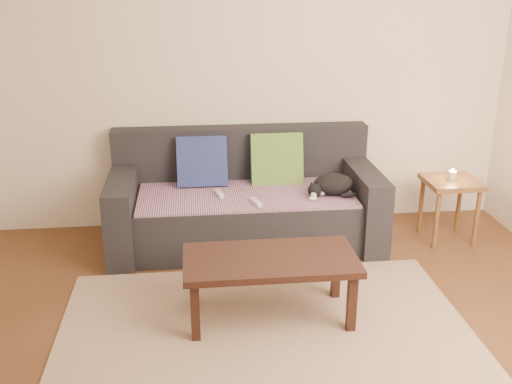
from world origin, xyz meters
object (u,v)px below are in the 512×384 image
(wii_remote_a, at_px, (219,194))
(coffee_table, at_px, (270,265))
(sofa, at_px, (245,205))
(cat, at_px, (332,185))
(wii_remote_b, at_px, (256,202))
(side_table, at_px, (451,190))

(wii_remote_a, height_order, coffee_table, wii_remote_a)
(sofa, bearing_deg, cat, -16.37)
(wii_remote_b, bearing_deg, cat, -93.76)
(cat, relative_size, wii_remote_a, 2.68)
(wii_remote_b, xyz_separation_m, side_table, (1.58, 0.18, -0.03))
(wii_remote_b, bearing_deg, sofa, -7.48)
(sofa, bearing_deg, wii_remote_b, -80.70)
(wii_remote_a, xyz_separation_m, wii_remote_b, (0.26, -0.21, 0.00))
(wii_remote_a, bearing_deg, cat, -108.24)
(cat, xyz_separation_m, side_table, (0.98, 0.04, -0.10))
(sofa, relative_size, wii_remote_a, 14.00)
(cat, distance_m, coffee_table, 1.18)
(side_table, bearing_deg, wii_remote_b, -173.62)
(sofa, relative_size, wii_remote_b, 14.00)
(wii_remote_a, relative_size, wii_remote_b, 1.00)
(cat, bearing_deg, side_table, 16.61)
(wii_remote_a, relative_size, side_table, 0.29)
(wii_remote_b, bearing_deg, side_table, -100.41)
(coffee_table, bearing_deg, wii_remote_b, 89.58)
(coffee_table, bearing_deg, cat, 58.64)
(side_table, bearing_deg, cat, -177.80)
(cat, relative_size, coffee_table, 0.38)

